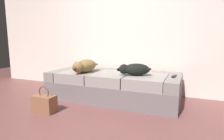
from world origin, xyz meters
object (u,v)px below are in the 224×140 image
Objects in this scene: dog_tan at (85,66)px; dog_dark at (134,69)px; couch at (113,86)px; handbag at (44,104)px; tv_remote at (174,76)px.

dog_tan is 1.21× the size of dog_dark.
couch is 0.59m from dog_tan.
dog_tan is at bearing -175.55° from dog_dark.
handbag is at bearing -105.52° from dog_tan.
couch is 0.53m from dog_dark.
tv_remote reaches higher than handbag.
couch reaches higher than handbag.
couch is 4.13× the size of dog_dark.
couch is at bearing 163.95° from dog_dark.
tv_remote is at bearing -1.01° from couch.
dog_tan is at bearing 74.48° from handbag.
dog_dark is (0.40, -0.12, 0.33)m from couch.
couch is 5.82× the size of handbag.
couch is 1.02m from tv_remote.
tv_remote reaches higher than couch.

